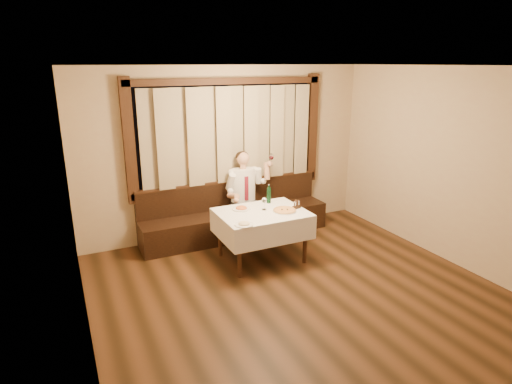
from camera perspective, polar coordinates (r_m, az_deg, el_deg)
name	(u,v)px	position (r m, az deg, el deg)	size (l,w,h in m)	color
room	(288,173)	(5.38, 4.23, 2.48)	(5.01, 6.01, 2.81)	black
banquette	(235,218)	(7.25, -2.80, -3.50)	(3.20, 0.61, 0.94)	black
dining_table	(262,218)	(6.25, 0.79, -3.54)	(1.27, 0.97, 0.76)	black
pizza	(285,210)	(6.24, 3.83, -2.45)	(0.35, 0.35, 0.04)	white
pasta_red	(241,207)	(6.30, -1.98, -2.01)	(0.27, 0.27, 0.09)	white
pasta_cream	(244,223)	(5.70, -1.60, -4.11)	(0.25, 0.25, 0.09)	white
green_bottle	(269,195)	(6.56, 1.72, -0.40)	(0.07, 0.07, 0.30)	#104C20
table_wine_glass	(264,201)	(6.26, 1.10, -1.16)	(0.07, 0.07, 0.19)	white
cruet_caddy	(297,205)	(6.37, 5.43, -1.78)	(0.13, 0.09, 0.13)	black
seated_man	(245,189)	(7.06, -1.42, 0.44)	(0.80, 0.60, 1.44)	black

